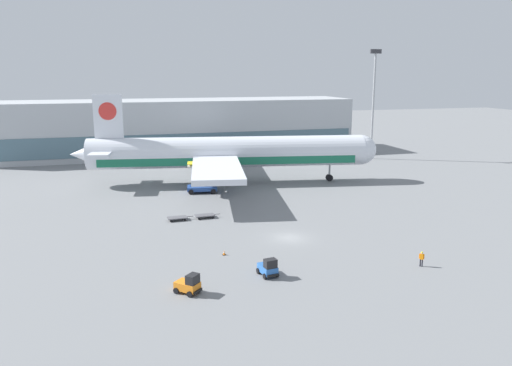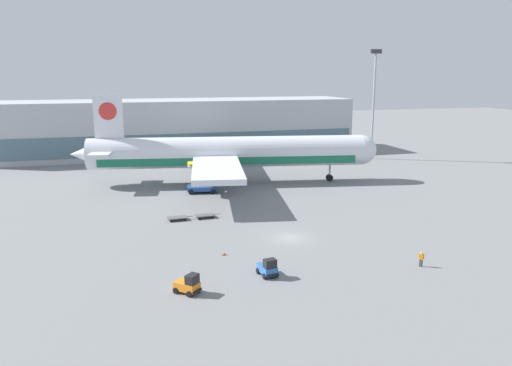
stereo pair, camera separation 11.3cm
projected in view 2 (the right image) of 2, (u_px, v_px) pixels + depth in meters
name	position (u px, v px, depth m)	size (l,w,h in m)	color
ground_plane	(289.00, 238.00, 64.11)	(400.00, 400.00, 0.00)	slate
terminal_building	(179.00, 127.00, 129.56)	(90.00, 18.20, 14.00)	#B2B7BC
light_mast	(374.00, 97.00, 120.04)	(2.80, 0.50, 26.23)	#9EA0A5
airplane_main	(224.00, 153.00, 94.52)	(57.69, 48.66, 17.00)	silver
scissor_lift_loader	(202.00, 181.00, 88.12)	(5.64, 4.13, 5.38)	#284C99
baggage_tug_foreground	(268.00, 268.00, 51.95)	(1.96, 2.63, 2.00)	#2D66B7
baggage_tug_mid	(188.00, 285.00, 47.87)	(2.73, 2.73, 2.00)	orange
baggage_dolly_lead	(177.00, 218.00, 71.67)	(3.73, 1.62, 0.48)	#56565B
baggage_dolly_second	(205.00, 215.00, 72.84)	(3.73, 1.62, 0.48)	#56565B
ground_crew_near	(421.00, 258.00, 54.42)	(0.44, 0.42, 1.73)	black
traffic_cone_near	(224.00, 253.00, 58.05)	(0.40, 0.40, 0.55)	black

